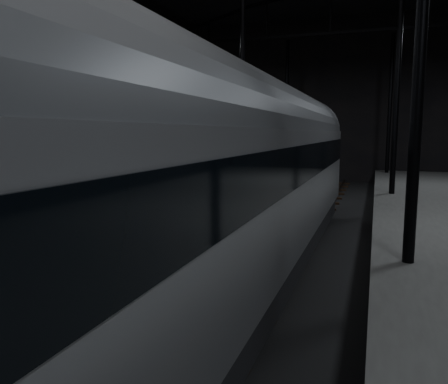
% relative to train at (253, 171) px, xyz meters
% --- Properties ---
extents(ground, '(44.00, 44.00, 0.00)m').
position_rel_train_xyz_m(ground, '(0.00, 3.54, -2.94)').
color(ground, black).
rests_on(ground, ground).
extents(platform_left, '(9.00, 43.80, 1.00)m').
position_rel_train_xyz_m(platform_left, '(-7.50, 3.54, -2.44)').
color(platform_left, '#52524F').
rests_on(platform_left, ground).
extents(tactile_strip, '(0.50, 43.80, 0.01)m').
position_rel_train_xyz_m(tactile_strip, '(-3.25, 3.54, -1.93)').
color(tactile_strip, olive).
rests_on(tactile_strip, platform_left).
extents(track, '(2.40, 43.00, 0.24)m').
position_rel_train_xyz_m(track, '(0.00, 3.54, -2.87)').
color(track, '#3F3328').
rests_on(track, ground).
extents(train, '(2.95, 19.70, 5.26)m').
position_rel_train_xyz_m(train, '(0.00, 0.00, 0.00)').
color(train, '#A5A7AD').
rests_on(train, ground).
extents(woman, '(0.58, 0.41, 1.52)m').
position_rel_train_xyz_m(woman, '(-6.10, 0.60, -1.17)').
color(woman, tan).
rests_on(woman, platform_left).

